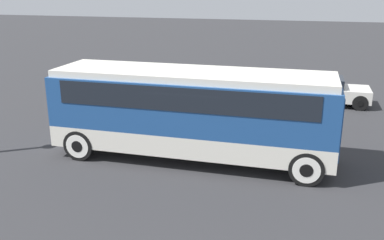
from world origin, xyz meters
TOP-DOWN VIEW (x-y plane):
  - ground_plane at (0.00, 0.00)m, footprint 120.00×120.00m
  - tour_bus at (0.10, 0.00)m, footprint 9.12×2.55m
  - parked_car_near at (-0.69, 4.89)m, footprint 4.54×1.93m
  - parked_car_mid at (-3.57, 8.06)m, footprint 4.03×1.95m
  - parked_car_far at (4.22, 8.32)m, footprint 4.53×1.82m

SIDE VIEW (x-z plane):
  - ground_plane at x=0.00m, z-range 0.00..0.00m
  - parked_car_far at x=4.22m, z-range 0.02..1.34m
  - parked_car_mid at x=-3.57m, z-range -0.01..1.46m
  - parked_car_near at x=-0.69m, z-range -0.01..1.50m
  - tour_bus at x=0.10m, z-range 0.30..3.27m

